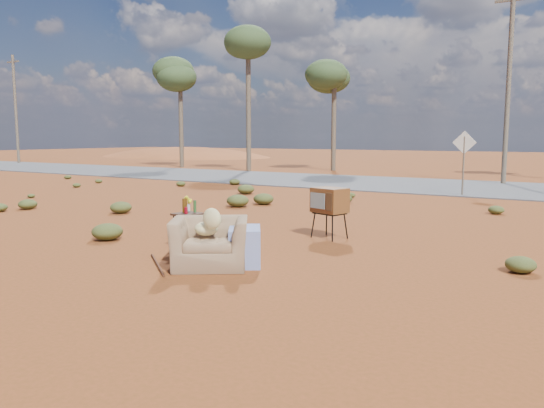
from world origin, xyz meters
The scene contains 14 objects.
ground centered at (0.00, 0.00, 0.00)m, with size 140.00×140.00×0.00m, color brown.
highway centered at (0.00, 15.00, 0.02)m, with size 140.00×7.00×0.04m, color #565659.
dirt_mound centered at (-30.00, 34.00, 0.00)m, with size 26.00×18.00×2.00m, color #A25027.
armchair centered at (0.44, -0.24, 0.47)m, with size 1.48×1.46×1.01m.
tv_unit centered at (0.94, 2.74, 0.74)m, with size 0.74×0.65×1.00m.
side_table centered at (-0.82, 0.57, 0.66)m, with size 0.49×0.49×0.91m.
rusty_bar centered at (-0.36, -0.70, 0.02)m, with size 0.04×0.04×1.44m, color #4B2614.
road_sign centered at (1.50, 12.00, 1.50)m, with size 0.78×0.06×2.19m.
eucalyptus_far_left centered at (-18.00, 20.00, 5.94)m, with size 3.20×3.20×7.10m.
eucalyptus_left centered at (-12.00, 19.00, 6.92)m, with size 3.20×3.20×8.10m.
eucalyptus_near_left centered at (-8.00, 22.00, 5.45)m, with size 3.20×3.20×6.60m.
utility_pole_west centered at (-32.00, 17.50, 4.15)m, with size 1.40×0.20×8.00m.
utility_pole_center centered at (2.00, 17.50, 4.15)m, with size 1.40×0.20×8.00m.
scrub_patch centered at (-0.82, 4.41, 0.14)m, with size 17.49×8.07×0.33m.
Camera 1 is at (5.38, -6.62, 1.99)m, focal length 35.00 mm.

